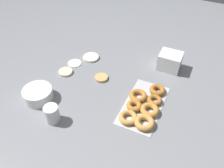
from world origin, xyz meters
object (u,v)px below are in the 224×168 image
at_px(pancake_0, 101,78).
at_px(container_stack, 170,61).
at_px(pancake_3, 66,72).
at_px(donut_tray, 144,106).
at_px(batter_bowl, 38,94).
at_px(pancake_1, 75,63).
at_px(pancake_2, 91,57).
at_px(paper_cup, 52,114).

bearing_deg(pancake_0, container_stack, -51.60).
distance_m(pancake_3, donut_tray, 0.57).
xyz_separation_m(pancake_3, batter_bowl, (-0.26, 0.01, 0.03)).
distance_m(pancake_1, pancake_2, 0.12).
bearing_deg(pancake_1, donut_tray, -108.48).
height_order(pancake_3, donut_tray, donut_tray).
relative_size(donut_tray, container_stack, 2.72).
height_order(pancake_2, pancake_3, same).
bearing_deg(pancake_0, batter_bowl, 140.66).
bearing_deg(pancake_2, paper_cup, -171.92).
distance_m(pancake_2, container_stack, 0.54).
xyz_separation_m(pancake_2, batter_bowl, (-0.47, 0.09, 0.03)).
distance_m(pancake_1, pancake_3, 0.11).
height_order(pancake_0, batter_bowl, batter_bowl).
relative_size(pancake_2, pancake_3, 1.22).
xyz_separation_m(pancake_1, pancake_3, (-0.11, 0.00, 0.00)).
height_order(pancake_1, pancake_3, pancake_3).
relative_size(pancake_0, container_stack, 0.59).
xyz_separation_m(pancake_0, batter_bowl, (-0.31, 0.25, 0.03)).
relative_size(pancake_2, paper_cup, 1.11).
height_order(pancake_2, paper_cup, paper_cup).
bearing_deg(pancake_1, paper_cup, -161.77).
bearing_deg(container_stack, pancake_2, 103.23).
bearing_deg(pancake_2, pancake_3, 160.29).
xyz_separation_m(pancake_2, pancake_3, (-0.21, 0.08, 0.00)).
bearing_deg(paper_cup, container_stack, -32.69).
bearing_deg(container_stack, donut_tray, 175.22).
distance_m(pancake_1, batter_bowl, 0.37).
relative_size(pancake_1, batter_bowl, 0.55).
bearing_deg(pancake_3, pancake_2, -19.71).
xyz_separation_m(pancake_1, paper_cup, (-0.47, -0.15, 0.05)).
relative_size(donut_tray, paper_cup, 3.90).
relative_size(pancake_3, paper_cup, 0.91).
bearing_deg(pancake_2, donut_tray, -120.44).
relative_size(pancake_0, pancake_3, 0.92).
height_order(pancake_3, batter_bowl, batter_bowl).
xyz_separation_m(donut_tray, container_stack, (0.41, -0.03, 0.04)).
bearing_deg(paper_cup, pancake_2, 8.08).
xyz_separation_m(pancake_0, container_stack, (0.29, -0.36, 0.05)).
height_order(pancake_1, donut_tray, donut_tray).
bearing_deg(pancake_1, batter_bowl, 177.73).
distance_m(pancake_3, container_stack, 0.69).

